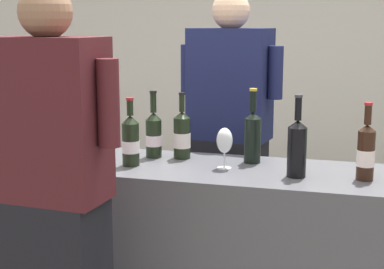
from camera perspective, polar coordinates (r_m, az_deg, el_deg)
wall_back at (r=5.22m, az=9.03°, el=8.65°), size 8.00×0.10×2.80m
counter at (r=2.88m, az=2.10°, el=-12.15°), size 1.82×0.57×0.92m
wine_bottle_0 at (r=2.89m, az=-0.99°, el=-0.07°), size 0.09×0.09×0.33m
wine_bottle_1 at (r=2.60m, az=16.58°, el=-1.62°), size 0.08×0.08×0.33m
wine_bottle_2 at (r=2.92m, az=-3.76°, el=0.04°), size 0.08×0.08×0.33m
wine_bottle_3 at (r=2.76m, az=-6.00°, el=-0.57°), size 0.08×0.08×0.32m
wine_bottle_4 at (r=2.81m, az=5.91°, el=-0.03°), size 0.08×0.08×0.36m
wine_bottle_5 at (r=2.58m, az=10.19°, el=-1.15°), size 0.08×0.08×0.36m
wine_glass at (r=2.69m, az=3.19°, el=-0.72°), size 0.07×0.07×0.19m
ice_bucket at (r=3.05m, az=-9.74°, el=0.18°), size 0.23×0.23×0.21m
person_server at (r=3.33m, az=3.64°, el=-1.85°), size 0.59×0.30×1.76m
person_guest at (r=2.33m, az=-13.21°, el=-8.08°), size 0.57×0.27×1.72m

